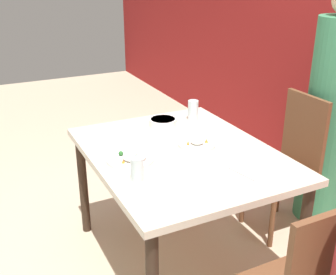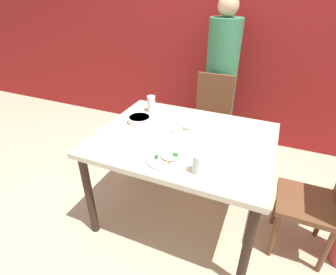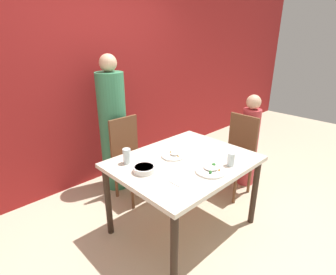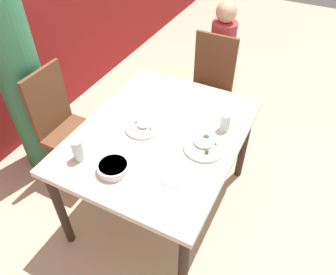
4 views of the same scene
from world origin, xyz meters
TOP-DOWN VIEW (x-y plane):
  - ground_plane at (0.00, 0.00)m, footprint 10.00×10.00m
  - wall_back at (0.00, 1.57)m, footprint 10.00×0.06m
  - dining_table at (0.00, 0.00)m, footprint 1.29×1.02m
  - chair_adult_spot at (-0.01, 0.86)m, footprint 0.40×0.40m
  - chair_child_spot at (0.99, 0.03)m, footprint 0.40×0.40m
  - person_adult at (-0.01, 1.19)m, footprint 0.33×0.33m
  - person_child at (1.27, 0.03)m, footprint 0.23×0.23m
  - bowl_curry at (-0.42, 0.08)m, footprint 0.19×0.19m
  - plate_rice_adult at (0.00, -0.31)m, footprint 0.27×0.27m
  - plate_rice_child at (-0.02, 0.12)m, footprint 0.23×0.23m
  - glass_water_tall at (0.22, -0.36)m, footprint 0.07×0.07m
  - glass_water_short at (-0.42, 0.32)m, footprint 0.07×0.07m
  - napkin_folded at (-0.31, -0.25)m, footprint 0.14×0.14m
  - fork_steel at (0.40, 0.15)m, footprint 0.18×0.05m

SIDE VIEW (x-z plane):
  - ground_plane at x=0.00m, z-range 0.00..0.00m
  - chair_adult_spot at x=-0.01m, z-range 0.03..1.01m
  - chair_child_spot at x=0.99m, z-range 0.03..1.01m
  - person_child at x=1.27m, z-range -0.03..1.18m
  - dining_table at x=0.00m, z-range 0.30..1.08m
  - napkin_folded at x=-0.31m, z-range 0.78..0.78m
  - fork_steel at x=0.40m, z-range 0.78..0.78m
  - person_adult at x=-0.01m, z-range -0.06..1.62m
  - plate_rice_child at x=-0.02m, z-range 0.77..0.82m
  - plate_rice_adult at x=0.00m, z-range 0.77..0.82m
  - bowl_curry at x=-0.42m, z-range 0.78..0.83m
  - glass_water_tall at x=0.22m, z-range 0.78..0.90m
  - glass_water_short at x=-0.42m, z-range 0.78..0.92m
  - wall_back at x=0.00m, z-range 0.00..2.70m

